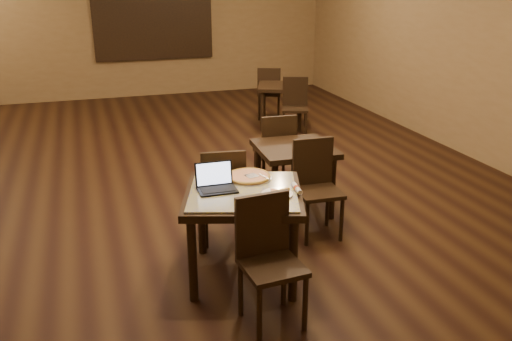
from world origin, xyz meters
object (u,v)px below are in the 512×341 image
object	(u,v)px
other_table_a_chair_near	(295,103)
other_table_a_chair_far	(269,90)
other_table_c_chair_near	(316,182)
chair_main_far	(223,190)
tiled_table	(243,202)
laptop	(216,182)
pizza_pan	(249,178)
other_table_c	(294,157)
other_table_c_chair_far	(276,149)
chair_main_near	(268,252)
other_table_a	(281,92)

from	to	relation	value
other_table_a_chair_near	other_table_a_chair_far	distance (m)	1.05
other_table_c_chair_near	chair_main_far	bearing A→B (deg)	178.65
tiled_table	laptop	xyz separation A→B (m)	(-0.20, 0.10, 0.16)
tiled_table	chair_main_far	distance (m)	0.63
chair_main_far	pizza_pan	size ratio (longest dim) A/B	2.38
pizza_pan	other_table_a_chair_near	size ratio (longest dim) A/B	0.44
other_table_a_chair_near	other_table_c_chair_near	distance (m)	3.35
pizza_pan	other_table_a_chair_far	bearing A→B (deg)	68.69
other_table_c	other_table_c_chair_far	size ratio (longest dim) A/B	0.86
chair_main_far	other_table_c_chair_near	bearing A→B (deg)	-176.24
pizza_pan	other_table_c_chair_near	world-z (taller)	other_table_c_chair_near
chair_main_near	other_table_c_chair_far	bearing A→B (deg)	63.75
tiled_table	other_table_c	distance (m)	1.41
laptop	other_table_a_chair_near	distance (m)	4.23
other_table_c	other_table_c_chair_far	bearing A→B (deg)	93.06
chair_main_near	chair_main_far	distance (m)	1.24
other_table_a_chair_far	other_table_c_chair_near	xyz separation A→B (m)	(-1.01, -4.22, 0.02)
other_table_c	pizza_pan	bearing A→B (deg)	-128.94
chair_main_near	other_table_a_chair_far	distance (m)	5.72
tiled_table	other_table_c	size ratio (longest dim) A/B	1.45
pizza_pan	other_table_a_chair_far	distance (m)	4.88
other_table_a_chair_far	other_table_c_chair_near	bearing A→B (deg)	97.31
chair_main_far	other_table_a	distance (m)	4.12
chair_main_far	other_table_c_chair_far	world-z (taller)	chair_main_far
tiled_table	other_table_a	size ratio (longest dim) A/B	1.22
chair_main_far	other_table_c	distance (m)	1.01
other_table_a	chair_main_near	bearing A→B (deg)	-90.82
other_table_c_chair_far	chair_main_far	bearing A→B (deg)	51.49
chair_main_far	other_table_a_chair_near	distance (m)	3.68
pizza_pan	other_table_a	size ratio (longest dim) A/B	0.41
tiled_table	other_table_a	xyz separation A→B (m)	(1.92, 4.25, -0.09)
chair_main_near	chair_main_far	bearing A→B (deg)	85.34
laptop	pizza_pan	size ratio (longest dim) A/B	0.79
tiled_table	other_table_c_chair_near	size ratio (longest dim) A/B	1.25
other_table_c_chair_near	other_table_a	bearing A→B (deg)	77.02
other_table_a_chair_far	chair_main_near	bearing A→B (deg)	91.36
other_table_c_chair_far	other_table_c	bearing A→B (deg)	93.06
tiled_table	chair_main_near	bearing A→B (deg)	-72.99
chair_main_far	other_table_c_chair_far	distance (m)	1.35
tiled_table	other_table_c	world-z (taller)	tiled_table
other_table_a	other_table_c	size ratio (longest dim) A/B	1.19
chair_main_near	tiled_table	bearing A→B (deg)	84.51
laptop	other_table_c_chair_near	bearing A→B (deg)	23.85
chair_main_near	other_table_c_chair_near	bearing A→B (deg)	48.02
tiled_table	other_table_c_chair_near	xyz separation A→B (m)	(0.88, 0.56, -0.14)
chair_main_near	other_table_c_chair_near	world-z (taller)	chair_main_near
other_table_a_chair_far	other_table_a_chair_near	bearing A→B (deg)	113.76
chair_main_far	laptop	size ratio (longest dim) A/B	3.02
other_table_c_chair_near	chair_main_near	bearing A→B (deg)	-124.47
chair_main_far	other_table_c_chair_near	size ratio (longest dim) A/B	1.00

